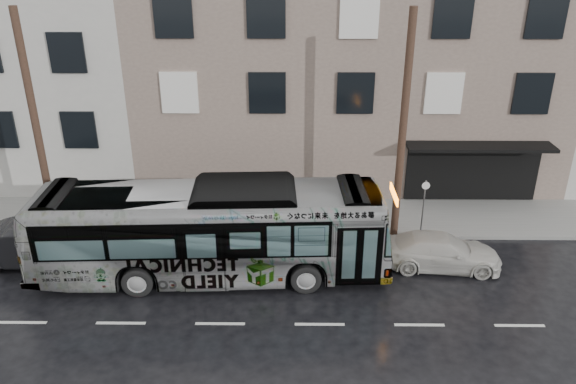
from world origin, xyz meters
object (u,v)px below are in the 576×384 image
Objects in this scene: white_sedan at (441,251)px; dark_sedan at (37,244)px; bus at (211,231)px; utility_pole_rear at (36,129)px; sign_post at (423,208)px; utility_pole_front at (403,130)px.

dark_sedan reaches higher than white_sedan.
utility_pole_rear is at bearing 65.05° from bus.
utility_pole_rear reaches higher than bus.
utility_pole_rear reaches higher than sign_post.
utility_pole_rear is 3.75× the size of sign_post.
dark_sedan is (-13.82, -2.12, -3.85)m from utility_pole_front.
sign_post is 15.08m from dark_sedan.
dark_sedan is (-15.18, 0.13, 0.16)m from white_sedan.
bus reaches higher than sign_post.
utility_pole_front is at bearing 180.00° from sign_post.
dark_sedan is at bearing -171.90° from sign_post.
white_sedan is (8.47, 0.58, -1.12)m from bus.
bus reaches higher than white_sedan.
white_sedan is (1.36, -2.26, -4.01)m from utility_pole_front.
sign_post is at bearing -73.58° from bus.
utility_pole_front and utility_pole_rear have the same top height.
white_sedan is at bearing -93.52° from dark_sedan.
utility_pole_rear is 16.03m from white_sedan.
utility_pole_front reaches higher than sign_post.
dark_sedan is at bearing -85.24° from utility_pole_rear.
bus reaches higher than dark_sedan.
bus is 6.82m from dark_sedan.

